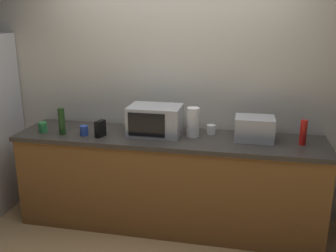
{
  "coord_description": "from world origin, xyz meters",
  "views": [
    {
      "loc": [
        0.66,
        -2.79,
        1.95
      ],
      "look_at": [
        0.0,
        0.4,
        1.0
      ],
      "focal_mm": 39.82,
      "sensor_mm": 36.0,
      "label": 1
    }
  ],
  "objects_px": {
    "bottle_wine": "(62,121)",
    "mug_white": "(211,130)",
    "paper_towel_roll": "(193,122)",
    "mug_green": "(43,127)",
    "cordless_phone": "(100,129)",
    "mug_blue": "(84,130)",
    "toaster_oven": "(254,129)",
    "microwave": "(155,120)",
    "bottle_hot_sauce": "(303,132)"
  },
  "relations": [
    {
      "from": "microwave",
      "to": "mug_green",
      "type": "xyz_separation_m",
      "value": [
        -1.06,
        -0.15,
        -0.09
      ]
    },
    {
      "from": "microwave",
      "to": "cordless_phone",
      "type": "distance_m",
      "value": 0.51
    },
    {
      "from": "bottle_hot_sauce",
      "to": "bottle_wine",
      "type": "bearing_deg",
      "value": -176.19
    },
    {
      "from": "microwave",
      "to": "paper_towel_roll",
      "type": "distance_m",
      "value": 0.35
    },
    {
      "from": "mug_blue",
      "to": "paper_towel_roll",
      "type": "bearing_deg",
      "value": 9.74
    },
    {
      "from": "bottle_wine",
      "to": "mug_white",
      "type": "height_order",
      "value": "bottle_wine"
    },
    {
      "from": "mug_green",
      "to": "mug_blue",
      "type": "distance_m",
      "value": 0.43
    },
    {
      "from": "cordless_phone",
      "to": "mug_white",
      "type": "height_order",
      "value": "cordless_phone"
    },
    {
      "from": "paper_towel_roll",
      "to": "bottle_wine",
      "type": "height_order",
      "value": "paper_towel_roll"
    },
    {
      "from": "paper_towel_roll",
      "to": "mug_green",
      "type": "relative_size",
      "value": 2.82
    },
    {
      "from": "mug_green",
      "to": "mug_blue",
      "type": "xyz_separation_m",
      "value": [
        0.43,
        -0.01,
        -0.0
      ]
    },
    {
      "from": "paper_towel_roll",
      "to": "bottle_hot_sauce",
      "type": "height_order",
      "value": "paper_towel_roll"
    },
    {
      "from": "mug_green",
      "to": "mug_white",
      "type": "xyz_separation_m",
      "value": [
        1.57,
        0.26,
        -0.0
      ]
    },
    {
      "from": "microwave",
      "to": "mug_white",
      "type": "relative_size",
      "value": 5.58
    },
    {
      "from": "microwave",
      "to": "mug_white",
      "type": "distance_m",
      "value": 0.53
    },
    {
      "from": "toaster_oven",
      "to": "mug_white",
      "type": "bearing_deg",
      "value": 165.91
    },
    {
      "from": "bottle_wine",
      "to": "toaster_oven",
      "type": "bearing_deg",
      "value": 6.22
    },
    {
      "from": "paper_towel_roll",
      "to": "bottle_wine",
      "type": "relative_size",
      "value": 1.07
    },
    {
      "from": "toaster_oven",
      "to": "bottle_wine",
      "type": "bearing_deg",
      "value": -173.78
    },
    {
      "from": "toaster_oven",
      "to": "paper_towel_roll",
      "type": "xyz_separation_m",
      "value": [
        -0.55,
        -0.01,
        0.03
      ]
    },
    {
      "from": "cordless_phone",
      "to": "mug_blue",
      "type": "bearing_deg",
      "value": -165.03
    },
    {
      "from": "bottle_wine",
      "to": "mug_green",
      "type": "height_order",
      "value": "bottle_wine"
    },
    {
      "from": "mug_green",
      "to": "paper_towel_roll",
      "type": "bearing_deg",
      "value": 6.31
    },
    {
      "from": "microwave",
      "to": "mug_white",
      "type": "bearing_deg",
      "value": 12.21
    },
    {
      "from": "toaster_oven",
      "to": "bottle_hot_sauce",
      "type": "height_order",
      "value": "bottle_hot_sauce"
    },
    {
      "from": "microwave",
      "to": "bottle_hot_sauce",
      "type": "xyz_separation_m",
      "value": [
        1.31,
        -0.03,
        -0.03
      ]
    },
    {
      "from": "paper_towel_roll",
      "to": "bottle_wine",
      "type": "xyz_separation_m",
      "value": [
        -1.2,
        -0.18,
        -0.01
      ]
    },
    {
      "from": "mug_blue",
      "to": "microwave",
      "type": "bearing_deg",
      "value": 14.78
    },
    {
      "from": "bottle_hot_sauce",
      "to": "mug_white",
      "type": "bearing_deg",
      "value": 169.67
    },
    {
      "from": "toaster_oven",
      "to": "mug_blue",
      "type": "bearing_deg",
      "value": -173.32
    },
    {
      "from": "microwave",
      "to": "mug_green",
      "type": "distance_m",
      "value": 1.08
    },
    {
      "from": "bottle_hot_sauce",
      "to": "mug_green",
      "type": "xyz_separation_m",
      "value": [
        -2.37,
        -0.12,
        -0.06
      ]
    },
    {
      "from": "cordless_phone",
      "to": "microwave",
      "type": "bearing_deg",
      "value": 37.55
    },
    {
      "from": "paper_towel_roll",
      "to": "cordless_phone",
      "type": "xyz_separation_m",
      "value": [
        -0.83,
        -0.18,
        -0.06
      ]
    },
    {
      "from": "toaster_oven",
      "to": "mug_white",
      "type": "relative_size",
      "value": 3.95
    },
    {
      "from": "cordless_phone",
      "to": "mug_blue",
      "type": "height_order",
      "value": "cordless_phone"
    },
    {
      "from": "bottle_wine",
      "to": "mug_white",
      "type": "relative_size",
      "value": 2.92
    },
    {
      "from": "paper_towel_roll",
      "to": "bottle_hot_sauce",
      "type": "bearing_deg",
      "value": -2.23
    },
    {
      "from": "microwave",
      "to": "toaster_oven",
      "type": "xyz_separation_m",
      "value": [
        0.9,
        0.01,
        -0.03
      ]
    },
    {
      "from": "microwave",
      "to": "paper_towel_roll",
      "type": "xyz_separation_m",
      "value": [
        0.35,
        0.0,
        0.0
      ]
    },
    {
      "from": "toaster_oven",
      "to": "mug_blue",
      "type": "xyz_separation_m",
      "value": [
        -1.54,
        -0.18,
        -0.06
      ]
    },
    {
      "from": "toaster_oven",
      "to": "bottle_wine",
      "type": "height_order",
      "value": "bottle_wine"
    },
    {
      "from": "bottle_hot_sauce",
      "to": "paper_towel_roll",
      "type": "bearing_deg",
      "value": 177.77
    },
    {
      "from": "cordless_phone",
      "to": "toaster_oven",
      "type": "bearing_deg",
      "value": 25.07
    },
    {
      "from": "paper_towel_roll",
      "to": "mug_blue",
      "type": "bearing_deg",
      "value": -170.26
    },
    {
      "from": "toaster_oven",
      "to": "cordless_phone",
      "type": "distance_m",
      "value": 1.39
    },
    {
      "from": "microwave",
      "to": "bottle_hot_sauce",
      "type": "distance_m",
      "value": 1.31
    },
    {
      "from": "toaster_oven",
      "to": "mug_green",
      "type": "distance_m",
      "value": 1.97
    },
    {
      "from": "cordless_phone",
      "to": "mug_blue",
      "type": "relative_size",
      "value": 1.63
    },
    {
      "from": "bottle_wine",
      "to": "mug_green",
      "type": "bearing_deg",
      "value": 173.54
    }
  ]
}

